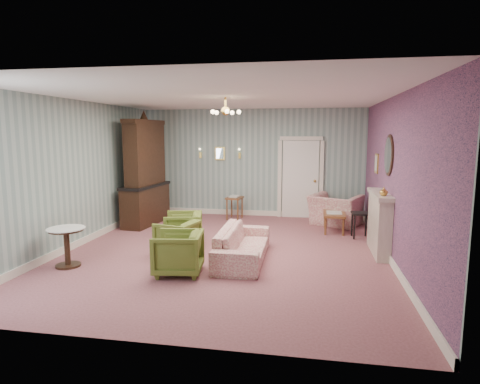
% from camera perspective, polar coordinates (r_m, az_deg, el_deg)
% --- Properties ---
extents(floor, '(7.00, 7.00, 0.00)m').
position_cam_1_polar(floor, '(7.82, -1.97, -8.38)').
color(floor, '#97585E').
rests_on(floor, ground).
extents(ceiling, '(7.00, 7.00, 0.00)m').
position_cam_1_polar(ceiling, '(7.52, -2.09, 13.29)').
color(ceiling, white).
rests_on(ceiling, ground).
extents(wall_back, '(6.00, 0.00, 6.00)m').
position_cam_1_polar(wall_back, '(10.97, 1.78, 4.14)').
color(wall_back, gray).
rests_on(wall_back, ground).
extents(wall_front, '(6.00, 0.00, 6.00)m').
position_cam_1_polar(wall_front, '(4.21, -11.98, -2.77)').
color(wall_front, gray).
rests_on(wall_front, ground).
extents(wall_left, '(0.00, 7.00, 7.00)m').
position_cam_1_polar(wall_left, '(8.67, -21.84, 2.44)').
color(wall_left, gray).
rests_on(wall_left, ground).
extents(wall_right, '(0.00, 7.00, 7.00)m').
position_cam_1_polar(wall_right, '(7.51, 20.99, 1.67)').
color(wall_right, gray).
rests_on(wall_right, ground).
extents(wall_right_floral, '(0.00, 7.00, 7.00)m').
position_cam_1_polar(wall_right_floral, '(7.51, 20.87, 1.68)').
color(wall_right_floral, '#C16085').
rests_on(wall_right_floral, ground).
extents(door, '(1.12, 0.12, 2.16)m').
position_cam_1_polar(door, '(10.85, 8.55, 2.05)').
color(door, white).
rests_on(door, floor).
extents(olive_chair_a, '(0.79, 0.83, 0.76)m').
position_cam_1_polar(olive_chair_a, '(6.59, -8.79, -8.23)').
color(olive_chair_a, '#5E6E26').
rests_on(olive_chair_a, floor).
extents(olive_chair_b, '(0.77, 0.80, 0.70)m').
position_cam_1_polar(olive_chair_b, '(7.69, -8.88, -6.08)').
color(olive_chair_b, '#5E6E26').
rests_on(olive_chair_b, floor).
extents(olive_chair_c, '(0.82, 0.85, 0.74)m').
position_cam_1_polar(olive_chair_c, '(8.25, -8.05, -4.93)').
color(olive_chair_c, '#5E6E26').
rests_on(olive_chair_c, floor).
extents(sofa_chintz, '(0.61, 2.01, 0.78)m').
position_cam_1_polar(sofa_chintz, '(7.21, 0.41, -6.61)').
color(sofa_chintz, '#AA4454').
rests_on(sofa_chintz, floor).
extents(wingback_chair, '(1.35, 1.15, 1.00)m').
position_cam_1_polar(wingback_chair, '(10.20, 13.40, -1.78)').
color(wingback_chair, '#AA4454').
rests_on(wingback_chair, floor).
extents(dresser, '(0.73, 1.69, 2.73)m').
position_cam_1_polar(dresser, '(10.17, -13.34, 3.12)').
color(dresser, black).
rests_on(dresser, floor).
extents(fireplace, '(0.30, 1.40, 1.16)m').
position_cam_1_polar(fireplace, '(8.01, 19.14, -4.16)').
color(fireplace, beige).
rests_on(fireplace, floor).
extents(mantel_vase, '(0.15, 0.15, 0.15)m').
position_cam_1_polar(mantel_vase, '(7.51, 19.70, 0.07)').
color(mantel_vase, gold).
rests_on(mantel_vase, fireplace).
extents(oval_mirror, '(0.04, 0.76, 0.84)m').
position_cam_1_polar(oval_mirror, '(7.86, 20.30, 4.91)').
color(oval_mirror, white).
rests_on(oval_mirror, wall_right).
extents(framed_print, '(0.04, 0.34, 0.42)m').
position_cam_1_polar(framed_print, '(9.21, 18.81, 3.84)').
color(framed_print, gold).
rests_on(framed_print, wall_right).
extents(coffee_table, '(0.49, 0.88, 0.44)m').
position_cam_1_polar(coffee_table, '(9.54, 13.15, -4.16)').
color(coffee_table, brown).
rests_on(coffee_table, floor).
extents(side_table_black, '(0.40, 0.40, 0.56)m').
position_cam_1_polar(side_table_black, '(9.08, 16.68, -4.54)').
color(side_table_black, black).
rests_on(side_table_black, floor).
extents(pedestal_table, '(0.76, 0.76, 0.68)m').
position_cam_1_polar(pedestal_table, '(7.46, -23.31, -7.19)').
color(pedestal_table, black).
rests_on(pedestal_table, floor).
extents(nesting_table, '(0.44, 0.53, 0.64)m').
position_cam_1_polar(nesting_table, '(10.64, -0.77, -2.13)').
color(nesting_table, brown).
rests_on(nesting_table, floor).
extents(gilt_mirror_back, '(0.28, 0.06, 0.36)m').
position_cam_1_polar(gilt_mirror_back, '(11.08, -2.88, 5.47)').
color(gilt_mirror_back, gold).
rests_on(gilt_mirror_back, wall_back).
extents(sconce_left, '(0.16, 0.12, 0.30)m').
position_cam_1_polar(sconce_left, '(11.19, -5.66, 5.47)').
color(sconce_left, gold).
rests_on(sconce_left, wall_back).
extents(sconce_right, '(0.16, 0.12, 0.30)m').
position_cam_1_polar(sconce_right, '(10.95, -0.08, 5.45)').
color(sconce_right, gold).
rests_on(sconce_right, wall_back).
extents(chandelier, '(0.56, 0.56, 0.36)m').
position_cam_1_polar(chandelier, '(7.50, -2.07, 11.24)').
color(chandelier, gold).
rests_on(chandelier, ceiling).
extents(burgundy_cushion, '(0.41, 0.28, 0.39)m').
position_cam_1_polar(burgundy_cushion, '(10.05, 13.17, -2.03)').
color(burgundy_cushion, maroon).
rests_on(burgundy_cushion, wingback_chair).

